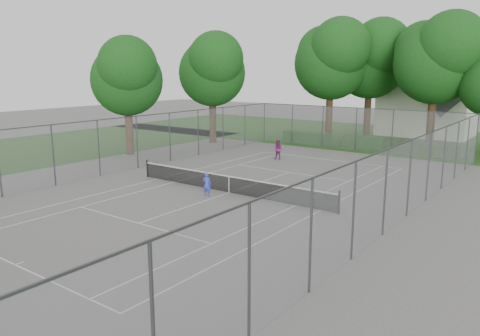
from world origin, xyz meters
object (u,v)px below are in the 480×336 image
Objects in this scene: girl_player at (207,184)px; tennis_net at (229,184)px; house at (429,93)px; woman_player at (278,150)px.

tennis_net is at bearing -126.66° from girl_player.
house is 21.26m from woman_player.
tennis_net is 8.53× the size of woman_player.
girl_player is (-2.58, -31.29, -3.64)m from house.
house is 8.35× the size of girl_player.
girl_player is at bearing -114.05° from tennis_net.
woman_player is (-5.00, -20.36, -3.52)m from house.
girl_player is at bearing -94.72° from house.
tennis_net is 10.11× the size of girl_player.
girl_player is (-0.54, -1.20, 0.13)m from tennis_net.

